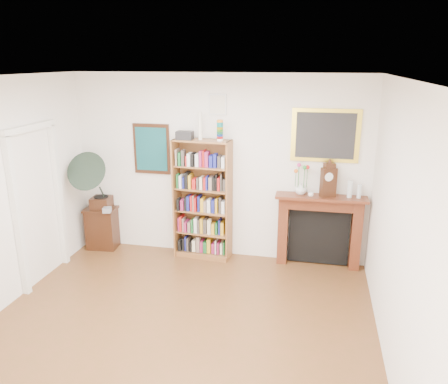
% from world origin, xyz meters
% --- Properties ---
extents(room, '(4.51, 5.01, 2.81)m').
position_xyz_m(room, '(0.00, 0.00, 1.40)').
color(room, brown).
rests_on(room, ground).
extents(door_casing, '(0.08, 1.02, 2.17)m').
position_xyz_m(door_casing, '(-2.21, 1.20, 1.26)').
color(door_casing, white).
rests_on(door_casing, left_wall).
extents(teal_poster, '(0.58, 0.04, 0.78)m').
position_xyz_m(teal_poster, '(-1.05, 2.48, 1.65)').
color(teal_poster, black).
rests_on(teal_poster, back_wall).
extents(small_picture, '(0.26, 0.04, 0.30)m').
position_xyz_m(small_picture, '(0.00, 2.48, 2.35)').
color(small_picture, white).
rests_on(small_picture, back_wall).
extents(gilt_painting, '(0.95, 0.04, 0.75)m').
position_xyz_m(gilt_painting, '(1.55, 2.48, 1.95)').
color(gilt_painting, gold).
rests_on(gilt_painting, back_wall).
extents(bookshelf, '(0.88, 0.38, 2.13)m').
position_xyz_m(bookshelf, '(-0.21, 2.33, 1.03)').
color(bookshelf, brown).
rests_on(bookshelf, floor).
extents(side_cabinet, '(0.53, 0.41, 0.68)m').
position_xyz_m(side_cabinet, '(-1.90, 2.30, 0.34)').
color(side_cabinet, black).
rests_on(side_cabinet, floor).
extents(fireplace, '(1.31, 0.33, 1.10)m').
position_xyz_m(fireplace, '(1.55, 2.40, 0.64)').
color(fireplace, '#4D2012').
rests_on(fireplace, floor).
extents(gramophone, '(0.66, 0.79, 0.98)m').
position_xyz_m(gramophone, '(-1.89, 2.15, 1.23)').
color(gramophone, black).
rests_on(gramophone, side_cabinet).
extents(cd_stack, '(0.14, 0.14, 0.08)m').
position_xyz_m(cd_stack, '(-1.71, 2.14, 0.72)').
color(cd_stack, '#ABABB7').
rests_on(cd_stack, side_cabinet).
extents(mantel_clock, '(0.24, 0.19, 0.49)m').
position_xyz_m(mantel_clock, '(1.63, 2.34, 1.33)').
color(mantel_clock, black).
rests_on(mantel_clock, fireplace).
extents(flower_vase, '(0.21, 0.21, 0.17)m').
position_xyz_m(flower_vase, '(1.25, 2.38, 1.18)').
color(flower_vase, silver).
rests_on(flower_vase, fireplace).
extents(teacup, '(0.08, 0.08, 0.06)m').
position_xyz_m(teacup, '(1.40, 2.30, 1.13)').
color(teacup, white).
rests_on(teacup, fireplace).
extents(bottle_left, '(0.07, 0.07, 0.24)m').
position_xyz_m(bottle_left, '(1.94, 2.37, 1.22)').
color(bottle_left, silver).
rests_on(bottle_left, fireplace).
extents(bottle_right, '(0.06, 0.06, 0.20)m').
position_xyz_m(bottle_right, '(2.07, 2.37, 1.20)').
color(bottle_right, silver).
rests_on(bottle_right, fireplace).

